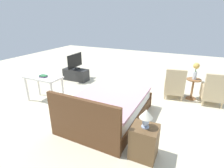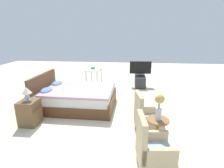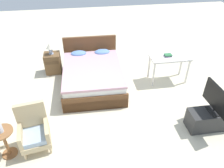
# 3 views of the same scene
# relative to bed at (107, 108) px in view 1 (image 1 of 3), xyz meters

# --- Properties ---
(ground_plane) EXTENTS (16.00, 16.00, 0.00)m
(ground_plane) POSITION_rel_bed_xyz_m (0.03, -0.93, -0.30)
(ground_plane) COLOR beige
(bed) EXTENTS (1.56, 2.14, 0.96)m
(bed) POSITION_rel_bed_xyz_m (0.00, 0.00, 0.00)
(bed) COLOR brown
(bed) RESTS_ON ground_plane
(armchair_by_window_left) EXTENTS (0.59, 0.59, 0.92)m
(armchair_by_window_left) POSITION_rel_bed_xyz_m (-2.25, -1.90, 0.08)
(armchair_by_window_left) COLOR #CCB284
(armchair_by_window_left) RESTS_ON ground_plane
(armchair_by_window_right) EXTENTS (0.62, 0.62, 0.92)m
(armchair_by_window_right) POSITION_rel_bed_xyz_m (-1.25, -1.90, 0.08)
(armchair_by_window_right) COLOR #CCB284
(armchair_by_window_right) RESTS_ON ground_plane
(side_table) EXTENTS (0.40, 0.40, 0.61)m
(side_table) POSITION_rel_bed_xyz_m (-1.74, -2.05, 0.09)
(side_table) COLOR #936038
(side_table) RESTS_ON ground_plane
(flower_vase) EXTENTS (0.17, 0.17, 0.48)m
(flower_vase) POSITION_rel_bed_xyz_m (-1.74, -2.05, 0.61)
(flower_vase) COLOR silver
(flower_vase) RESTS_ON side_table
(nightstand) EXTENTS (0.44, 0.41, 0.59)m
(nightstand) POSITION_rel_bed_xyz_m (-1.09, 0.78, -0.00)
(nightstand) COLOR brown
(nightstand) RESTS_ON ground_plane
(table_lamp) EXTENTS (0.22, 0.22, 0.33)m
(table_lamp) POSITION_rel_bed_xyz_m (-1.09, 0.78, 0.51)
(table_lamp) COLOR #9EADC6
(table_lamp) RESTS_ON nightstand
(tv_stand) EXTENTS (0.96, 0.40, 0.43)m
(tv_stand) POSITION_rel_bed_xyz_m (2.32, -1.96, -0.08)
(tv_stand) COLOR #2D2D2D
(tv_stand) RESTS_ON ground_plane
(tv_flatscreen) EXTENTS (0.21, 0.85, 0.57)m
(tv_flatscreen) POSITION_rel_bed_xyz_m (2.32, -1.96, 0.43)
(tv_flatscreen) COLOR black
(tv_flatscreen) RESTS_ON tv_stand
(vanity_desk) EXTENTS (1.04, 0.52, 0.74)m
(vanity_desk) POSITION_rel_bed_xyz_m (2.05, -0.13, 0.33)
(vanity_desk) COLOR silver
(vanity_desk) RESTS_ON ground_plane
(book_stack) EXTENTS (0.20, 0.16, 0.06)m
(book_stack) POSITION_rel_bed_xyz_m (2.00, -0.10, 0.47)
(book_stack) COLOR #66387A
(book_stack) RESTS_ON vanity_desk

